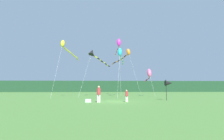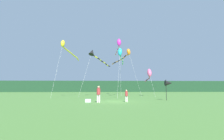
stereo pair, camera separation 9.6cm
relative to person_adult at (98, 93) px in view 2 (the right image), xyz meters
The scene contains 12 objects.
ground_plane 2.39m from the person_adult, 36.74° to the left, with size 120.00×120.00×0.00m, color #477533.
distant_treeline 46.36m from the person_adult, 87.83° to the left, with size 108.00×3.24×4.10m, color #1E4228.
person_adult is the anchor object (origin of this frame).
person_child 3.09m from the person_adult, 12.89° to the left, with size 0.29×0.29×1.30m.
cooler_box 1.41m from the person_adult, 159.43° to the left, with size 0.58×0.43×0.33m, color silver.
banner_flag_pole 9.05m from the person_adult, 18.29° to the left, with size 0.90×0.70×2.55m.
kite_rainbow 16.39m from the person_adult, 56.07° to the left, with size 0.86×7.28×5.24m.
kite_orange 19.80m from the person_adult, 73.11° to the left, with size 5.14×8.11×9.72m.
kite_yellow 14.26m from the person_adult, 118.84° to the left, with size 2.67×8.46×9.40m.
kite_cyan 13.91m from the person_adult, 73.65° to the left, with size 1.83×8.61×8.60m.
kite_black 15.02m from the person_adult, 95.51° to the left, with size 5.45×8.29×8.68m.
kite_magenta 21.11m from the person_adult, 78.44° to the left, with size 1.10×8.09×12.09m.
Camera 2 is at (-1.21, -19.18, 1.51)m, focal length 27.41 mm.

